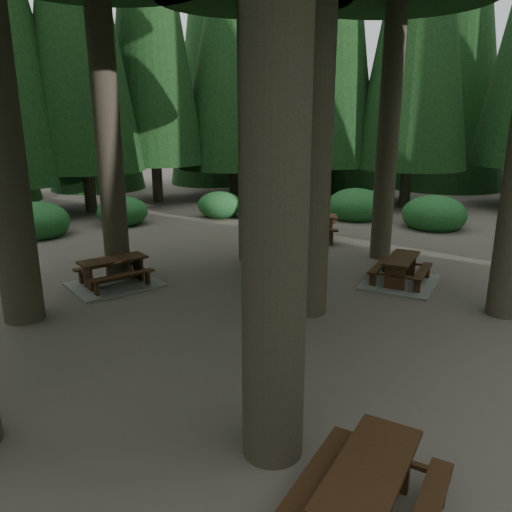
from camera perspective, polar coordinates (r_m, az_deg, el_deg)
ground at (r=10.41m, az=3.32°, el=-7.59°), size 80.00×80.00×0.00m
picnic_table_a at (r=13.18m, az=16.16°, el=-2.08°), size 2.56×2.38×0.69m
picnic_table_c at (r=13.00m, az=-15.90°, el=-2.30°), size 2.09×1.73×0.70m
picnic_table_d at (r=17.14m, az=5.88°, el=3.72°), size 2.55×2.52×0.86m
picnic_table_e at (r=5.68m, az=12.74°, el=-24.35°), size 2.12×1.94×0.75m
shrub_ring at (r=11.22m, az=3.58°, el=-3.64°), size 23.86×24.64×1.49m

